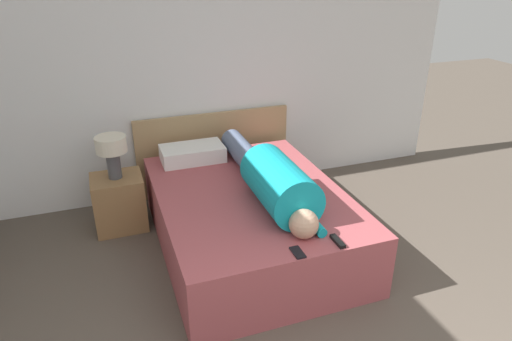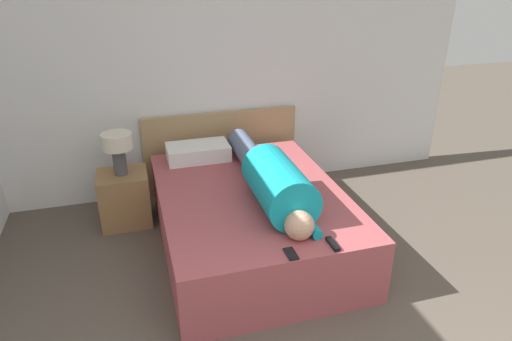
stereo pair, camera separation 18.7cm
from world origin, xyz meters
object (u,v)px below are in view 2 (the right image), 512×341
object	(u,v)px
person_lying	(272,179)
pillow_near_headboard	(198,152)
table_lamp	(117,146)
bed	(251,219)
nightstand	(125,198)
cell_phone	(291,254)
tv_remote	(333,244)

from	to	relation	value
person_lying	pillow_near_headboard	size ratio (longest dim) A/B	3.08
person_lying	table_lamp	bearing A→B (deg)	143.81
bed	nightstand	size ratio (longest dim) A/B	3.96
cell_phone	bed	bearing A→B (deg)	90.82
table_lamp	tv_remote	distance (m)	2.02
tv_remote	bed	bearing A→B (deg)	109.44
pillow_near_headboard	cell_phone	xyz separation A→B (m)	(0.30, -1.65, -0.06)
nightstand	cell_phone	world-z (taller)	cell_phone
pillow_near_headboard	tv_remote	distance (m)	1.74
nightstand	tv_remote	xyz separation A→B (m)	(1.29, -1.53, 0.27)
bed	tv_remote	xyz separation A→B (m)	(0.31, -0.87, 0.26)
table_lamp	pillow_near_headboard	xyz separation A→B (m)	(0.69, 0.10, -0.17)
nightstand	pillow_near_headboard	world-z (taller)	pillow_near_headboard
person_lying	tv_remote	size ratio (longest dim) A/B	11.56
nightstand	bed	bearing A→B (deg)	-34.16
bed	cell_phone	xyz separation A→B (m)	(0.01, -0.88, 0.26)
table_lamp	tv_remote	world-z (taller)	table_lamp
bed	pillow_near_headboard	xyz separation A→B (m)	(-0.29, 0.76, 0.32)
bed	pillow_near_headboard	bearing A→B (deg)	110.80
tv_remote	pillow_near_headboard	bearing A→B (deg)	110.08
person_lying	cell_phone	distance (m)	0.76
pillow_near_headboard	bed	bearing A→B (deg)	-69.20
bed	person_lying	xyz separation A→B (m)	(0.13, -0.14, 0.41)
nightstand	tv_remote	distance (m)	2.02
bed	tv_remote	size ratio (longest dim) A/B	12.79
nightstand	cell_phone	bearing A→B (deg)	-57.30
tv_remote	cell_phone	size ratio (longest dim) A/B	1.15
tv_remote	cell_phone	xyz separation A→B (m)	(-0.29, -0.02, -0.01)
pillow_near_headboard	tv_remote	size ratio (longest dim) A/B	3.75
table_lamp	person_lying	xyz separation A→B (m)	(1.11, -0.81, -0.08)
person_lying	cell_phone	world-z (taller)	person_lying
person_lying	pillow_near_headboard	distance (m)	1.00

